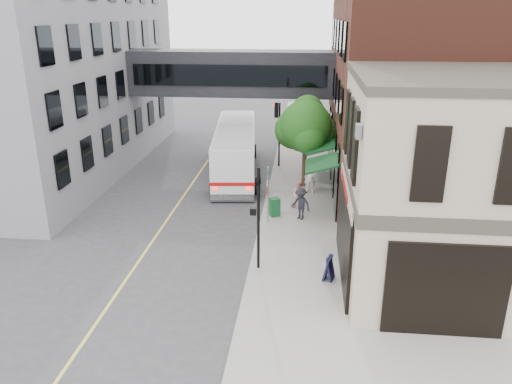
% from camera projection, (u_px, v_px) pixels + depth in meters
% --- Properties ---
extents(ground, '(120.00, 120.00, 0.00)m').
position_uv_depth(ground, '(243.00, 295.00, 19.63)').
color(ground, '#38383A').
rests_on(ground, ground).
extents(sidewalk_main, '(4.00, 60.00, 0.15)m').
position_uv_depth(sidewalk_main, '(301.00, 181.00, 32.51)').
color(sidewalk_main, gray).
rests_on(sidewalk_main, ground).
extents(corner_building, '(10.19, 8.12, 8.45)m').
position_uv_depth(corner_building, '(480.00, 185.00, 19.21)').
color(corner_building, '#B7A78B').
rests_on(corner_building, ground).
extents(brick_building, '(13.76, 18.00, 14.00)m').
position_uv_depth(brick_building, '(436.00, 73.00, 30.32)').
color(brick_building, '#4F2418').
rests_on(brick_building, ground).
extents(opposite_building, '(14.00, 24.00, 14.00)m').
position_uv_depth(opposite_building, '(24.00, 66.00, 33.83)').
color(opposite_building, slate).
rests_on(opposite_building, ground).
extents(skyway_bridge, '(14.00, 3.18, 3.00)m').
position_uv_depth(skyway_bridge, '(232.00, 73.00, 34.53)').
color(skyway_bridge, black).
rests_on(skyway_bridge, ground).
extents(traffic_signal_near, '(0.44, 0.22, 4.60)m').
position_uv_depth(traffic_signal_near, '(258.00, 206.00, 20.45)').
color(traffic_signal_near, black).
rests_on(traffic_signal_near, sidewalk_main).
extents(traffic_signal_far, '(0.53, 0.28, 4.50)m').
position_uv_depth(traffic_signal_far, '(277.00, 122.00, 34.37)').
color(traffic_signal_far, black).
rests_on(traffic_signal_far, sidewalk_main).
extents(street_sign_pole, '(0.08, 0.75, 3.00)m').
position_uv_depth(street_sign_pole, '(268.00, 190.00, 25.48)').
color(street_sign_pole, gray).
rests_on(street_sign_pole, sidewalk_main).
extents(street_tree, '(3.80, 3.20, 5.60)m').
position_uv_depth(street_tree, '(305.00, 126.00, 30.45)').
color(street_tree, '#382619').
rests_on(street_tree, sidewalk_main).
extents(lane_marking, '(0.12, 40.00, 0.01)m').
position_uv_depth(lane_marking, '(181.00, 200.00, 29.45)').
color(lane_marking, '#D8CC4C').
rests_on(lane_marking, ground).
extents(bus, '(3.85, 11.98, 3.17)m').
position_uv_depth(bus, '(235.00, 148.00, 33.88)').
color(bus, white).
rests_on(bus, ground).
extents(pedestrian_a, '(0.73, 0.51, 1.93)m').
position_uv_depth(pedestrian_a, '(310.00, 177.00, 29.95)').
color(pedestrian_a, silver).
rests_on(pedestrian_a, sidewalk_main).
extents(pedestrian_b, '(0.87, 0.73, 1.61)m').
position_uv_depth(pedestrian_b, '(299.00, 195.00, 27.53)').
color(pedestrian_b, pink).
rests_on(pedestrian_b, sidewalk_main).
extents(pedestrian_c, '(1.29, 1.13, 1.73)m').
position_uv_depth(pedestrian_c, '(301.00, 204.00, 26.14)').
color(pedestrian_c, black).
rests_on(pedestrian_c, sidewalk_main).
extents(newspaper_box, '(0.64, 0.62, 1.01)m').
position_uv_depth(newspaper_box, '(275.00, 207.00, 26.66)').
color(newspaper_box, '#114E26').
rests_on(newspaper_box, sidewalk_main).
extents(sandwich_board, '(0.53, 0.66, 1.03)m').
position_uv_depth(sandwich_board, '(329.00, 268.00, 20.30)').
color(sandwich_board, black).
rests_on(sandwich_board, sidewalk_main).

